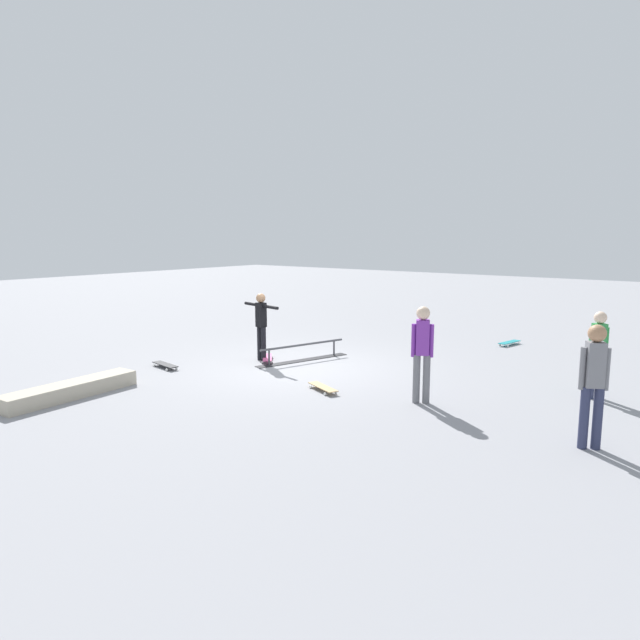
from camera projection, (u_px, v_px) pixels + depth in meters
name	position (u px, v px, depth m)	size (l,w,h in m)	color
ground_plane	(298.00, 367.00, 12.28)	(60.00, 60.00, 0.00)	gray
grind_rail	(303.00, 353.00, 12.89)	(2.39, 0.94, 0.40)	black
skate_ledge	(71.00, 390.00, 9.99)	(2.47, 0.50, 0.27)	#B2A893
skater_main	(261.00, 322.00, 12.79)	(0.33, 1.25, 1.57)	black
skateboard_main	(267.00, 358.00, 12.88)	(0.73, 0.68, 0.09)	#E05993
bystander_purple_shirt	(422.00, 349.00, 9.53)	(0.28, 0.37, 1.69)	slate
bystander_green_shirt	(598.00, 350.00, 9.81)	(0.28, 0.31, 1.57)	#2D3351
bystander_grey_shirt	(594.00, 379.00, 7.46)	(0.28, 0.38, 1.72)	#2D3351
loose_skateboard_natural	(323.00, 387.00, 10.39)	(0.49, 0.81, 0.09)	tan
loose_skateboard_teal	(509.00, 342.00, 14.72)	(0.82, 0.38, 0.09)	teal
loose_skateboard_black	(165.00, 365.00, 12.19)	(0.34, 0.82, 0.09)	black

